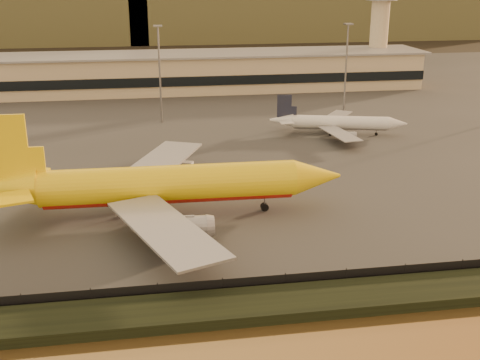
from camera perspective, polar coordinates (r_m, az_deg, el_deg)
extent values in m
plane|color=black|center=(88.81, 1.09, -6.51)|extent=(900.00, 900.00, 0.00)
cube|color=black|center=(73.79, 3.48, -11.65)|extent=(320.00, 7.00, 1.40)
cube|color=#2D2D2D|center=(178.52, -4.37, 6.68)|extent=(320.00, 220.00, 0.20)
cube|color=black|center=(76.88, 2.84, -9.77)|extent=(300.00, 0.05, 2.20)
cube|color=tan|center=(206.79, -5.16, 10.09)|extent=(160.00, 22.00, 12.00)
cube|color=black|center=(195.93, -4.90, 9.30)|extent=(160.00, 0.60, 3.00)
cube|color=gray|center=(205.91, -5.21, 11.82)|extent=(164.00, 24.00, 0.60)
cylinder|color=tan|center=(227.30, 12.99, 12.79)|extent=(6.40, 6.40, 30.00)
cylinder|color=slate|center=(160.89, -7.61, 9.77)|extent=(0.50, 0.50, 25.00)
cube|color=slate|center=(159.35, -7.81, 14.27)|extent=(2.20, 2.20, 0.40)
cylinder|color=slate|center=(167.92, 9.99, 10.04)|extent=(0.50, 0.50, 25.00)
cube|color=slate|center=(166.45, 10.25, 14.35)|extent=(2.20, 2.20, 0.40)
cylinder|color=yellow|center=(98.46, -6.68, -0.32)|extent=(41.36, 6.75, 5.96)
cylinder|color=red|center=(98.81, -6.65, -0.89)|extent=(40.19, 5.42, 4.65)
cone|color=yellow|center=(101.90, 7.30, 0.33)|extent=(8.13, 6.11, 5.96)
cone|color=yellow|center=(101.22, -21.43, -0.74)|extent=(10.43, 6.16, 5.96)
cube|color=yellow|center=(99.06, -21.24, 2.86)|extent=(6.31, 0.60, 10.43)
cube|color=yellow|center=(106.09, -19.58, 0.62)|extent=(7.27, 7.22, 0.36)
cube|color=yellow|center=(95.08, -20.88, -1.64)|extent=(7.13, 7.08, 0.36)
cube|color=gray|center=(113.85, -7.48, 1.80)|extent=(17.49, 26.86, 0.36)
cylinder|color=gray|center=(110.72, -5.93, 0.46)|extent=(6.94, 3.41, 3.28)
cube|color=gray|center=(84.05, -7.09, -4.59)|extent=(16.69, 26.95, 0.36)
cylinder|color=gray|center=(88.31, -5.25, -4.48)|extent=(6.94, 3.41, 3.28)
cylinder|color=black|center=(101.72, 2.34, -2.56)|extent=(1.33, 1.07, 1.31)
cylinder|color=slate|center=(101.46, 2.35, -2.20)|extent=(0.23, 0.23, 2.68)
cylinder|color=black|center=(97.77, -9.04, -3.72)|extent=(1.33, 1.07, 1.31)
cylinder|color=slate|center=(97.51, -9.06, -3.35)|extent=(0.23, 0.23, 2.68)
cylinder|color=black|center=(102.74, -9.01, -2.57)|extent=(1.33, 1.07, 1.31)
cylinder|color=slate|center=(102.49, -9.03, -2.21)|extent=(0.23, 0.23, 2.68)
cylinder|color=silver|center=(151.05, 9.51, 5.41)|extent=(23.39, 8.98, 3.24)
cylinder|color=gray|center=(151.18, 9.49, 5.20)|extent=(22.59, 8.13, 2.53)
cone|color=silver|center=(152.73, 14.74, 5.19)|extent=(5.20, 4.27, 3.24)
cone|color=silver|center=(150.60, 3.95, 5.68)|extent=(6.46, 4.60, 3.24)
cube|color=#1B1E31|center=(149.80, 4.23, 7.00)|extent=(3.52, 1.14, 5.67)
cube|color=silver|center=(153.68, 4.47, 6.04)|extent=(4.39, 4.34, 0.19)
cube|color=silver|center=(147.37, 4.42, 5.47)|extent=(3.42, 3.27, 0.19)
cube|color=gray|center=(159.78, 9.06, 5.98)|extent=(12.32, 14.42, 0.19)
cylinder|color=gray|center=(157.98, 9.67, 5.46)|extent=(4.21, 2.70, 1.78)
cube|color=gray|center=(142.52, 9.46, 4.36)|extent=(6.40, 15.05, 0.19)
cylinder|color=gray|center=(144.98, 10.03, 4.21)|extent=(4.21, 2.70, 1.78)
cylinder|color=black|center=(152.63, 12.79, 4.29)|extent=(0.83, 0.73, 0.71)
cylinder|color=slate|center=(152.54, 12.80, 4.42)|extent=(0.17, 0.17, 1.46)
cylinder|color=black|center=(150.13, 8.56, 4.31)|extent=(0.83, 0.73, 0.71)
cylinder|color=slate|center=(150.04, 8.57, 4.44)|extent=(0.17, 0.17, 1.46)
cylinder|color=black|center=(152.95, 8.51, 4.58)|extent=(0.83, 0.73, 0.71)
cylinder|color=slate|center=(152.86, 8.51, 4.72)|extent=(0.17, 0.17, 1.46)
cube|color=yellow|center=(113.23, 3.14, -0.18)|extent=(3.95, 2.23, 1.68)
cube|color=silver|center=(123.31, -5.33, 1.39)|extent=(4.00, 2.86, 1.64)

